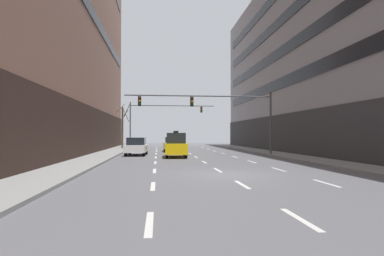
# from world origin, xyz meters

# --- Properties ---
(ground_plane) EXTENTS (120.00, 120.00, 0.00)m
(ground_plane) POSITION_xyz_m (0.00, 0.00, 0.00)
(ground_plane) COLOR slate
(sidewalk_left) EXTENTS (2.66, 80.00, 0.14)m
(sidewalk_left) POSITION_xyz_m (-7.95, 0.00, 0.07)
(sidewalk_left) COLOR gray
(sidewalk_left) RESTS_ON ground
(lane_stripe_l1_s2) EXTENTS (0.16, 2.00, 0.01)m
(lane_stripe_l1_s2) POSITION_xyz_m (-3.31, -8.00, 0.00)
(lane_stripe_l1_s2) COLOR silver
(lane_stripe_l1_s2) RESTS_ON ground
(lane_stripe_l1_s3) EXTENTS (0.16, 2.00, 0.01)m
(lane_stripe_l1_s3) POSITION_xyz_m (-3.31, -3.00, 0.00)
(lane_stripe_l1_s3) COLOR silver
(lane_stripe_l1_s3) RESTS_ON ground
(lane_stripe_l1_s4) EXTENTS (0.16, 2.00, 0.01)m
(lane_stripe_l1_s4) POSITION_xyz_m (-3.31, 2.00, 0.00)
(lane_stripe_l1_s4) COLOR silver
(lane_stripe_l1_s4) RESTS_ON ground
(lane_stripe_l1_s5) EXTENTS (0.16, 2.00, 0.01)m
(lane_stripe_l1_s5) POSITION_xyz_m (-3.31, 7.00, 0.00)
(lane_stripe_l1_s5) COLOR silver
(lane_stripe_l1_s5) RESTS_ON ground
(lane_stripe_l1_s6) EXTENTS (0.16, 2.00, 0.01)m
(lane_stripe_l1_s6) POSITION_xyz_m (-3.31, 12.00, 0.00)
(lane_stripe_l1_s6) COLOR silver
(lane_stripe_l1_s6) RESTS_ON ground
(lane_stripe_l1_s7) EXTENTS (0.16, 2.00, 0.01)m
(lane_stripe_l1_s7) POSITION_xyz_m (-3.31, 17.00, 0.00)
(lane_stripe_l1_s7) COLOR silver
(lane_stripe_l1_s7) RESTS_ON ground
(lane_stripe_l1_s8) EXTENTS (0.16, 2.00, 0.01)m
(lane_stripe_l1_s8) POSITION_xyz_m (-3.31, 22.00, 0.00)
(lane_stripe_l1_s8) COLOR silver
(lane_stripe_l1_s8) RESTS_ON ground
(lane_stripe_l1_s9) EXTENTS (0.16, 2.00, 0.01)m
(lane_stripe_l1_s9) POSITION_xyz_m (-3.31, 27.00, 0.00)
(lane_stripe_l1_s9) COLOR silver
(lane_stripe_l1_s9) RESTS_ON ground
(lane_stripe_l1_s10) EXTENTS (0.16, 2.00, 0.01)m
(lane_stripe_l1_s10) POSITION_xyz_m (-3.31, 32.00, 0.00)
(lane_stripe_l1_s10) COLOR silver
(lane_stripe_l1_s10) RESTS_ON ground
(lane_stripe_l2_s2) EXTENTS (0.16, 2.00, 0.01)m
(lane_stripe_l2_s2) POSITION_xyz_m (0.00, -8.00, 0.00)
(lane_stripe_l2_s2) COLOR silver
(lane_stripe_l2_s2) RESTS_ON ground
(lane_stripe_l2_s3) EXTENTS (0.16, 2.00, 0.01)m
(lane_stripe_l2_s3) POSITION_xyz_m (0.00, -3.00, 0.00)
(lane_stripe_l2_s3) COLOR silver
(lane_stripe_l2_s3) RESTS_ON ground
(lane_stripe_l2_s4) EXTENTS (0.16, 2.00, 0.01)m
(lane_stripe_l2_s4) POSITION_xyz_m (0.00, 2.00, 0.00)
(lane_stripe_l2_s4) COLOR silver
(lane_stripe_l2_s4) RESTS_ON ground
(lane_stripe_l2_s5) EXTENTS (0.16, 2.00, 0.01)m
(lane_stripe_l2_s5) POSITION_xyz_m (0.00, 7.00, 0.00)
(lane_stripe_l2_s5) COLOR silver
(lane_stripe_l2_s5) RESTS_ON ground
(lane_stripe_l2_s6) EXTENTS (0.16, 2.00, 0.01)m
(lane_stripe_l2_s6) POSITION_xyz_m (0.00, 12.00, 0.00)
(lane_stripe_l2_s6) COLOR silver
(lane_stripe_l2_s6) RESTS_ON ground
(lane_stripe_l2_s7) EXTENTS (0.16, 2.00, 0.01)m
(lane_stripe_l2_s7) POSITION_xyz_m (0.00, 17.00, 0.00)
(lane_stripe_l2_s7) COLOR silver
(lane_stripe_l2_s7) RESTS_ON ground
(lane_stripe_l2_s8) EXTENTS (0.16, 2.00, 0.01)m
(lane_stripe_l2_s8) POSITION_xyz_m (0.00, 22.00, 0.00)
(lane_stripe_l2_s8) COLOR silver
(lane_stripe_l2_s8) RESTS_ON ground
(lane_stripe_l2_s9) EXTENTS (0.16, 2.00, 0.01)m
(lane_stripe_l2_s9) POSITION_xyz_m (0.00, 27.00, 0.00)
(lane_stripe_l2_s9) COLOR silver
(lane_stripe_l2_s9) RESTS_ON ground
(lane_stripe_l2_s10) EXTENTS (0.16, 2.00, 0.01)m
(lane_stripe_l2_s10) POSITION_xyz_m (0.00, 32.00, 0.00)
(lane_stripe_l2_s10) COLOR silver
(lane_stripe_l2_s10) RESTS_ON ground
(lane_stripe_l3_s3) EXTENTS (0.16, 2.00, 0.01)m
(lane_stripe_l3_s3) POSITION_xyz_m (3.31, -3.00, 0.00)
(lane_stripe_l3_s3) COLOR silver
(lane_stripe_l3_s3) RESTS_ON ground
(lane_stripe_l3_s4) EXTENTS (0.16, 2.00, 0.01)m
(lane_stripe_l3_s4) POSITION_xyz_m (3.31, 2.00, 0.00)
(lane_stripe_l3_s4) COLOR silver
(lane_stripe_l3_s4) RESTS_ON ground
(lane_stripe_l3_s5) EXTENTS (0.16, 2.00, 0.01)m
(lane_stripe_l3_s5) POSITION_xyz_m (3.31, 7.00, 0.00)
(lane_stripe_l3_s5) COLOR silver
(lane_stripe_l3_s5) RESTS_ON ground
(lane_stripe_l3_s6) EXTENTS (0.16, 2.00, 0.01)m
(lane_stripe_l3_s6) POSITION_xyz_m (3.31, 12.00, 0.00)
(lane_stripe_l3_s6) COLOR silver
(lane_stripe_l3_s6) RESTS_ON ground
(lane_stripe_l3_s7) EXTENTS (0.16, 2.00, 0.01)m
(lane_stripe_l3_s7) POSITION_xyz_m (3.31, 17.00, 0.00)
(lane_stripe_l3_s7) COLOR silver
(lane_stripe_l3_s7) RESTS_ON ground
(lane_stripe_l3_s8) EXTENTS (0.16, 2.00, 0.01)m
(lane_stripe_l3_s8) POSITION_xyz_m (3.31, 22.00, 0.00)
(lane_stripe_l3_s8) COLOR silver
(lane_stripe_l3_s8) RESTS_ON ground
(lane_stripe_l3_s9) EXTENTS (0.16, 2.00, 0.01)m
(lane_stripe_l3_s9) POSITION_xyz_m (3.31, 27.00, 0.00)
(lane_stripe_l3_s9) COLOR silver
(lane_stripe_l3_s9) RESTS_ON ground
(lane_stripe_l3_s10) EXTENTS (0.16, 2.00, 0.01)m
(lane_stripe_l3_s10) POSITION_xyz_m (3.31, 32.00, 0.00)
(lane_stripe_l3_s10) COLOR silver
(lane_stripe_l3_s10) RESTS_ON ground
(car_driving_0) EXTENTS (1.97, 4.36, 1.61)m
(car_driving_0) POSITION_xyz_m (-5.06, 14.84, 0.79)
(car_driving_0) COLOR black
(car_driving_0) RESTS_ON ground
(taxi_driving_1) EXTENTS (1.89, 4.32, 1.78)m
(taxi_driving_1) POSITION_xyz_m (-1.58, 21.02, 0.79)
(taxi_driving_1) COLOR black
(taxi_driving_1) RESTS_ON ground
(taxi_driving_2) EXTENTS (1.86, 4.21, 2.18)m
(taxi_driving_2) POSITION_xyz_m (-1.66, 11.94, 1.00)
(taxi_driving_2) COLOR black
(taxi_driving_2) RESTS_ON ground
(traffic_signal_0) EXTENTS (13.15, 0.35, 5.58)m
(traffic_signal_0) POSITION_xyz_m (1.98, 13.66, 4.32)
(traffic_signal_0) COLOR #4C4C51
(traffic_signal_0) RESTS_ON sidewalk_right
(traffic_signal_1) EXTENTS (11.97, 0.35, 6.30)m
(traffic_signal_1) POSITION_xyz_m (-3.13, 31.54, 4.67)
(traffic_signal_1) COLOR #4C4C51
(traffic_signal_1) RESTS_ON sidewalk_left
(street_tree_0) EXTENTS (1.90, 1.78, 5.78)m
(street_tree_0) POSITION_xyz_m (-7.68, 27.68, 3.03)
(street_tree_0) COLOR #4C3823
(street_tree_0) RESTS_ON sidewalk_left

